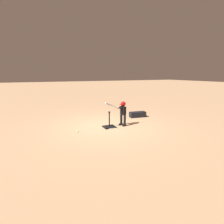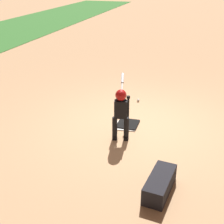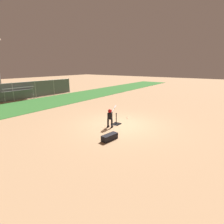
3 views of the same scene
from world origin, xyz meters
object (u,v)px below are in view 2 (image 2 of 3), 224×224
object	(u,v)px
batting_tee	(128,122)
batter_child	(121,108)
baseball	(138,100)
equipment_bag	(160,184)

from	to	relation	value
batting_tee	batter_child	size ratio (longest dim) A/B	0.61
baseball	batter_child	bearing A→B (deg)	-178.29
batting_tee	batter_child	world-z (taller)	batter_child
batter_child	baseball	xyz separation A→B (m)	(1.99, 0.06, -0.64)
batter_child	baseball	world-z (taller)	batter_child
equipment_bag	batter_child	bearing A→B (deg)	42.25
batting_tee	batter_child	xyz separation A→B (m)	(-0.61, 0.00, 0.59)
batting_tee	baseball	size ratio (longest dim) A/B	9.22
baseball	equipment_bag	bearing A→B (deg)	-162.75
batter_child	baseball	bearing A→B (deg)	1.71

